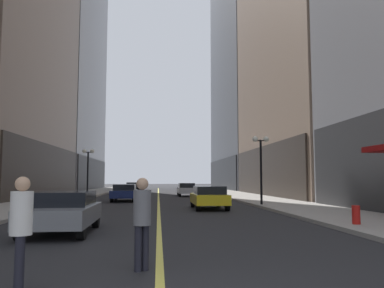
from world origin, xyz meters
TOP-DOWN VIEW (x-y plane):
  - ground_plane at (0.00, 35.00)m, footprint 200.00×200.00m
  - sidewalk_left at (-8.25, 35.00)m, footprint 4.50×78.00m
  - sidewalk_right at (8.25, 35.00)m, footprint 4.50×78.00m
  - lane_centre_stripe at (0.00, 35.00)m, footprint 0.16×70.00m
  - building_left_far at (-15.90, 60.00)m, footprint 10.98×26.00m
  - car_grey at (-3.07, 9.51)m, footprint 1.98×4.11m
  - car_yellow at (2.89, 18.89)m, footprint 1.86×4.27m
  - car_navy at (-2.65, 27.36)m, footprint 1.86×4.54m
  - car_silver at (2.82, 35.93)m, footprint 1.74×4.21m
  - car_black at (-3.08, 44.32)m, footprint 1.89×4.28m
  - pedestrian_in_grey_suit at (-0.34, 4.18)m, footprint 0.47×0.47m
  - pedestrian_in_white_shirt at (-2.17, 3.00)m, footprint 0.42×0.42m
  - street_lamp_left_far at (-6.40, 32.23)m, footprint 1.06×0.36m
  - street_lamp_right_mid at (6.40, 20.44)m, footprint 1.06×0.36m
  - fire_hydrant_right at (6.90, 9.82)m, footprint 0.28×0.28m

SIDE VIEW (x-z plane):
  - ground_plane at x=0.00m, z-range 0.00..0.00m
  - lane_centre_stripe at x=0.00m, z-range 0.00..0.01m
  - sidewalk_left at x=-8.25m, z-range 0.00..0.15m
  - sidewalk_right at x=8.25m, z-range 0.00..0.15m
  - fire_hydrant_right at x=6.90m, z-range 0.00..0.80m
  - car_silver at x=2.82m, z-range 0.06..1.38m
  - car_black at x=-3.08m, z-range 0.06..1.38m
  - car_grey at x=-3.07m, z-range 0.06..1.38m
  - car_yellow at x=2.89m, z-range 0.06..1.38m
  - car_navy at x=-2.65m, z-range 0.06..1.38m
  - pedestrian_in_grey_suit at x=-0.34m, z-range 0.15..1.90m
  - pedestrian_in_white_shirt at x=-2.17m, z-range 0.15..1.91m
  - street_lamp_left_far at x=-6.40m, z-range 1.04..5.47m
  - street_lamp_right_mid at x=6.40m, z-range 1.04..5.47m
  - building_left_far at x=-15.90m, z-range -0.10..60.06m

